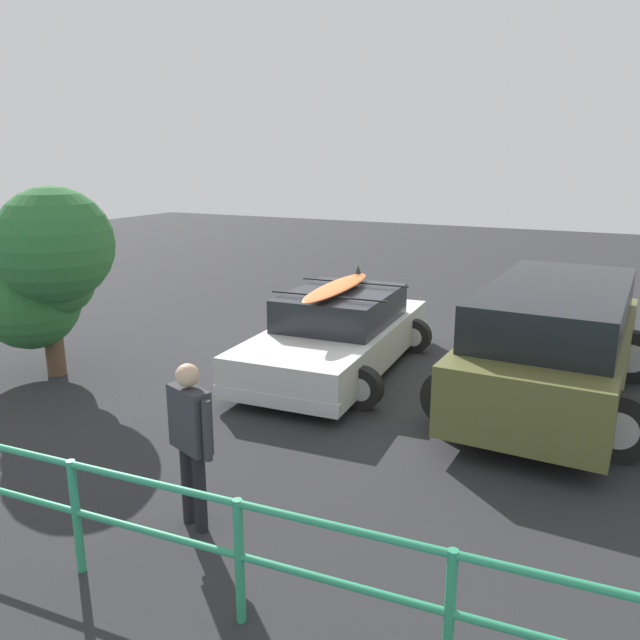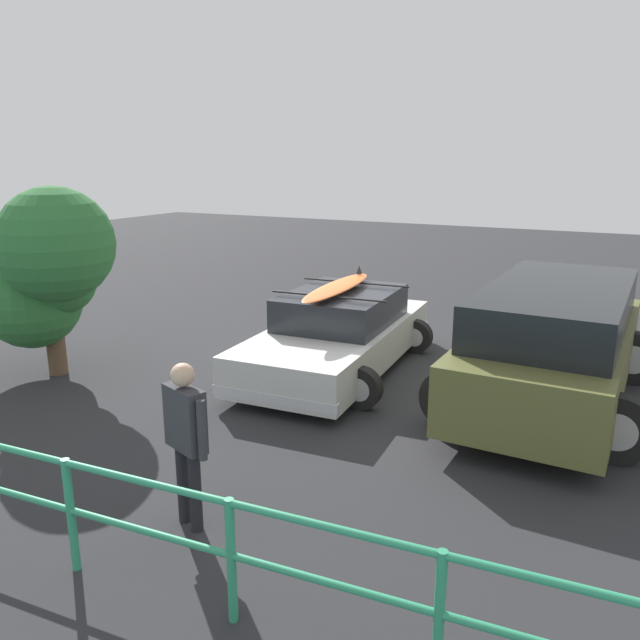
# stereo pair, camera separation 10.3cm
# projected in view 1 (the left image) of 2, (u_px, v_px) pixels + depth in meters

# --- Properties ---
(ground_plane) EXTENTS (44.00, 44.00, 0.02)m
(ground_plane) POSITION_uv_depth(u_px,v_px,m) (352.00, 364.00, 10.24)
(ground_plane) COLOR #28282B
(ground_plane) RESTS_ON ground
(sedan_car) EXTENTS (2.54, 4.51, 1.52)m
(sedan_car) POSITION_uv_depth(u_px,v_px,m) (338.00, 333.00, 9.86)
(sedan_car) COLOR silver
(sedan_car) RESTS_ON ground
(suv_car) EXTENTS (2.74, 5.00, 1.66)m
(suv_car) POSITION_uv_depth(u_px,v_px,m) (554.00, 341.00, 8.42)
(suv_car) COLOR brown
(suv_car) RESTS_ON ground
(person_bystander) EXTENTS (0.58, 0.32, 1.57)m
(person_bystander) POSITION_uv_depth(u_px,v_px,m) (191.00, 431.00, 5.48)
(person_bystander) COLOR black
(person_bystander) RESTS_ON ground
(railing_fence) EXTENTS (8.97, 0.71, 0.99)m
(railing_fence) POSITION_uv_depth(u_px,v_px,m) (74.00, 499.00, 4.93)
(railing_fence) COLOR #2D9366
(railing_fence) RESTS_ON ground
(bush_near_left) EXTENTS (2.64, 1.91, 2.91)m
(bush_near_left) POSITION_uv_depth(u_px,v_px,m) (39.00, 273.00, 9.15)
(bush_near_left) COLOR brown
(bush_near_left) RESTS_ON ground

